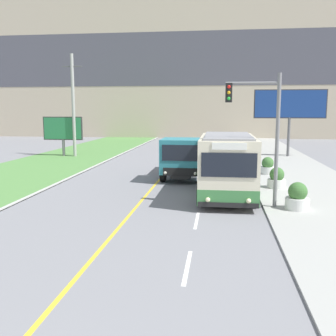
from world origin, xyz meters
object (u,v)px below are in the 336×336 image
object	(u,v)px
billboard_small	(63,129)
planter_round_near	(297,197)
city_bus	(227,166)
dump_truck	(184,158)
utility_pole_far	(73,105)
traffic_light_mast	(262,123)
billboard_large	(290,106)
planter_round_second	(277,179)
planter_round_third	(268,167)

from	to	relation	value
billboard_small	planter_round_near	size ratio (longest dim) A/B	3.16
city_bus	dump_truck	bearing A→B (deg)	117.22
dump_truck	utility_pole_far	distance (m)	15.22
traffic_light_mast	billboard_small	xyz separation A→B (m)	(-15.82, 17.24, -1.21)
utility_pole_far	billboard_small	bearing A→B (deg)	168.09
utility_pole_far	billboard_large	world-z (taller)	utility_pole_far
city_bus	traffic_light_mast	xyz separation A→B (m)	(1.36, -1.84, 2.12)
dump_truck	billboard_large	xyz separation A→B (m)	(8.29, 12.36, 3.25)
billboard_large	planter_round_second	xyz separation A→B (m)	(-3.06, -14.84, -3.98)
city_bus	dump_truck	xyz separation A→B (m)	(-2.53, 4.92, -0.25)
planter_round_second	utility_pole_far	bearing A→B (deg)	141.52
city_bus	billboard_small	bearing A→B (deg)	133.21
city_bus	dump_truck	distance (m)	5.54
planter_round_near	utility_pole_far	bearing A→B (deg)	133.11
planter_round_near	planter_round_third	world-z (taller)	planter_round_near
billboard_small	dump_truck	bearing A→B (deg)	-41.29
traffic_light_mast	planter_round_near	bearing A→B (deg)	-11.70
billboard_small	planter_round_third	world-z (taller)	billboard_small
dump_truck	planter_round_second	world-z (taller)	dump_truck
billboard_large	planter_round_near	world-z (taller)	billboard_large
planter_round_third	billboard_small	bearing A→B (deg)	154.09
traffic_light_mast	billboard_large	xyz separation A→B (m)	(4.40, 19.12, 0.89)
city_bus	dump_truck	size ratio (longest dim) A/B	0.93
utility_pole_far	traffic_light_mast	xyz separation A→B (m)	(14.67, -16.99, -0.92)
dump_truck	billboard_large	world-z (taller)	billboard_large
utility_pole_far	planter_round_near	xyz separation A→B (m)	(16.20, -17.31, -3.99)
dump_truck	billboard_small	distance (m)	15.92
utility_pole_far	traffic_light_mast	distance (m)	22.47
city_bus	billboard_large	bearing A→B (deg)	71.57
utility_pole_far	planter_round_third	xyz separation A→B (m)	(16.07, -8.12, -4.01)
city_bus	planter_round_third	bearing A→B (deg)	68.58
traffic_light_mast	city_bus	bearing A→B (deg)	126.48
planter_round_second	traffic_light_mast	bearing A→B (deg)	-107.36
billboard_large	planter_round_near	bearing A→B (deg)	-98.37
dump_truck	traffic_light_mast	xyz separation A→B (m)	(3.89, -6.76, 2.37)
traffic_light_mast	planter_round_third	bearing A→B (deg)	81.03
utility_pole_far	traffic_light_mast	world-z (taller)	utility_pole_far
city_bus	utility_pole_far	xyz separation A→B (m)	(-13.31, 15.16, 3.04)
traffic_light_mast	planter_round_third	size ratio (longest dim) A/B	5.19
traffic_light_mast	billboard_large	bearing A→B (deg)	77.04
city_bus	planter_round_near	size ratio (longest dim) A/B	5.28
utility_pole_far	planter_round_second	world-z (taller)	utility_pole_far
dump_truck	planter_round_third	xyz separation A→B (m)	(5.29, 2.11, -0.73)
traffic_light_mast	planter_round_near	world-z (taller)	traffic_light_mast
dump_truck	city_bus	bearing A→B (deg)	-62.78
dump_truck	billboard_large	size ratio (longest dim) A/B	1.05
planter_round_near	traffic_light_mast	bearing A→B (deg)	168.30
billboard_large	billboard_small	world-z (taller)	billboard_large
city_bus	planter_round_near	xyz separation A→B (m)	(2.90, -2.16, -0.95)
planter_round_second	planter_round_third	distance (m)	4.59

